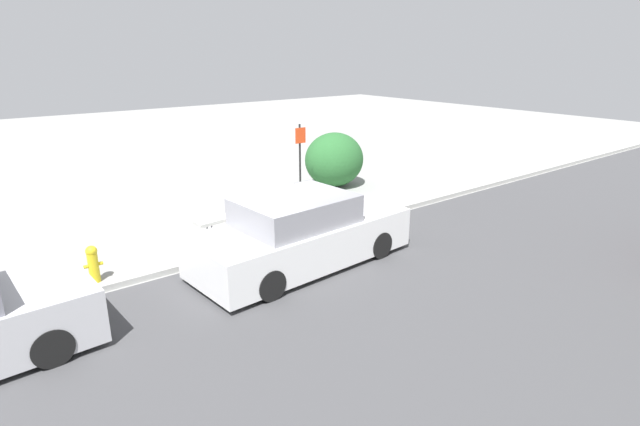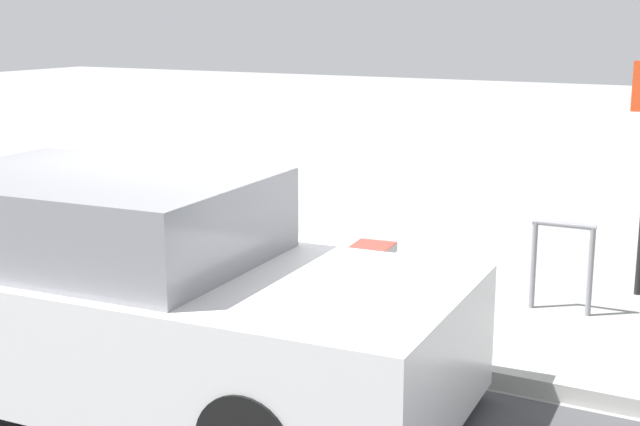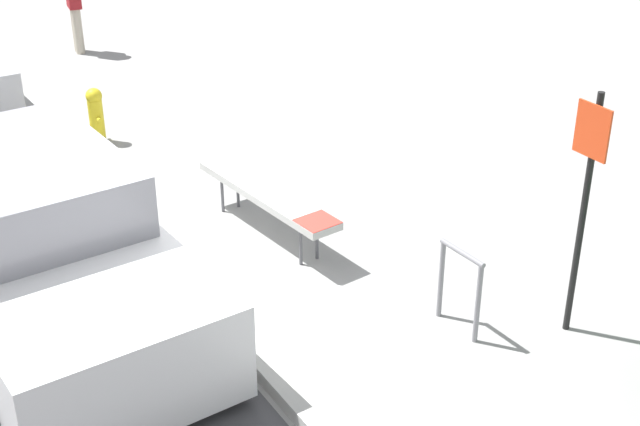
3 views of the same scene
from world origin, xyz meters
TOP-DOWN VIEW (x-y plane):
  - ground_plane at (0.00, 0.00)m, footprint 60.00×60.00m
  - road_strip at (0.00, -5.15)m, footprint 60.00×10.00m
  - curb at (0.00, 0.00)m, footprint 60.00×0.20m
  - bench at (-0.28, 1.22)m, footprint 2.21×0.62m
  - bike_rack at (2.22, 1.84)m, footprint 0.55×0.07m
  - sign_post at (2.75, 2.70)m, footprint 0.36×0.08m
  - fire_hydrant at (-3.85, 0.49)m, footprint 0.36×0.22m
  - shrub_hedge at (4.55, 3.27)m, footprint 2.03×1.81m
  - parked_car_near at (-0.11, -1.33)m, footprint 4.91×2.17m

SIDE VIEW (x-z plane):
  - ground_plane at x=0.00m, z-range 0.00..0.00m
  - road_strip at x=0.00m, z-range 0.00..0.01m
  - curb at x=0.00m, z-range 0.00..0.13m
  - fire_hydrant at x=-3.85m, z-range 0.03..0.79m
  - bench at x=-0.28m, z-range 0.21..0.75m
  - bike_rack at x=2.22m, z-range 0.09..0.91m
  - parked_car_near at x=-0.11m, z-range -0.08..1.46m
  - shrub_hedge at x=4.55m, z-range 0.00..1.81m
  - sign_post at x=2.75m, z-range 0.23..2.53m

